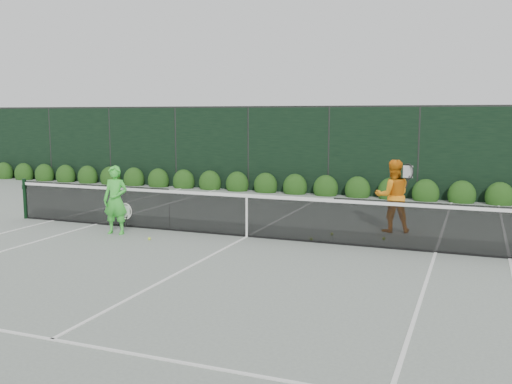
% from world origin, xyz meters
% --- Properties ---
extents(ground, '(80.00, 80.00, 0.00)m').
position_xyz_m(ground, '(0.00, 0.00, 0.00)').
color(ground, gray).
rests_on(ground, ground).
extents(tennis_net, '(12.90, 0.10, 1.07)m').
position_xyz_m(tennis_net, '(-0.02, 0.00, 0.53)').
color(tennis_net, black).
rests_on(tennis_net, ground).
extents(player_woman, '(0.67, 0.47, 1.60)m').
position_xyz_m(player_woman, '(-2.97, -0.78, 0.80)').
color(player_woman, '#40D13D').
rests_on(player_woman, ground).
extents(player_man, '(1.01, 0.89, 1.72)m').
position_xyz_m(player_man, '(2.99, 1.79, 0.86)').
color(player_man, orange).
rests_on(player_man, ground).
extents(court_lines, '(11.03, 23.83, 0.01)m').
position_xyz_m(court_lines, '(0.00, 0.00, 0.01)').
color(court_lines, white).
rests_on(court_lines, ground).
extents(windscreen_fence, '(32.00, 21.07, 3.06)m').
position_xyz_m(windscreen_fence, '(0.00, -2.71, 1.51)').
color(windscreen_fence, black).
rests_on(windscreen_fence, ground).
extents(hedge_row, '(31.66, 0.65, 0.94)m').
position_xyz_m(hedge_row, '(-0.00, 7.15, 0.23)').
color(hedge_row, '#163A0F').
rests_on(hedge_row, ground).
extents(tennis_balls, '(4.91, 2.04, 0.07)m').
position_xyz_m(tennis_balls, '(1.07, 0.19, 0.03)').
color(tennis_balls, '#C9F336').
rests_on(tennis_balls, ground).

